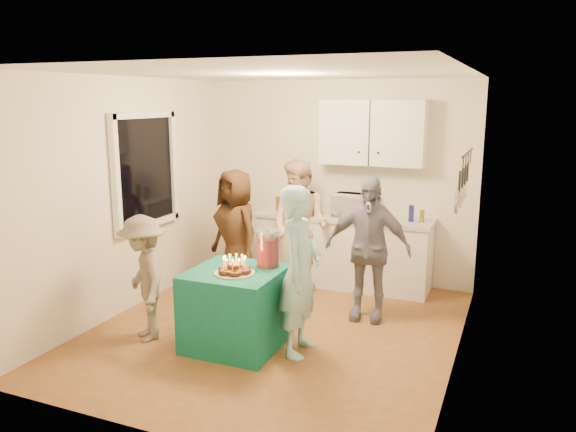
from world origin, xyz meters
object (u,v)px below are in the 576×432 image
at_px(counter, 343,252).
at_px(child_near_left, 144,278).
at_px(punch_jar, 268,249).
at_px(woman_back_right, 368,248).
at_px(woman_back_left, 236,233).
at_px(party_table, 236,308).
at_px(woman_back_center, 300,226).
at_px(microwave, 354,205).
at_px(man_birthday, 300,271).

distance_m(counter, child_near_left, 2.71).
height_order(punch_jar, woman_back_right, woman_back_right).
height_order(punch_jar, woman_back_left, woman_back_left).
bearing_deg(woman_back_left, child_near_left, -71.58).
height_order(counter, party_table, counter).
height_order(counter, woman_back_center, woman_back_center).
height_order(woman_back_center, woman_back_right, woman_back_center).
bearing_deg(microwave, counter, -178.82).
bearing_deg(man_birthday, woman_back_right, -21.71).
height_order(party_table, child_near_left, child_near_left).
distance_m(man_birthday, woman_back_left, 1.78).
bearing_deg(woman_back_right, microwave, 110.70).
height_order(man_birthday, child_near_left, man_birthday).
relative_size(microwave, man_birthday, 0.31).
bearing_deg(counter, punch_jar, -95.40).
bearing_deg(punch_jar, counter, 84.60).
xyz_separation_m(woman_back_center, child_near_left, (-0.86, -2.00, -0.19)).
bearing_deg(child_near_left, woman_back_left, 123.85).
bearing_deg(woman_back_left, woman_back_right, 21.95).
relative_size(party_table, punch_jar, 2.50).
bearing_deg(counter, party_table, -100.63).
bearing_deg(punch_jar, child_near_left, -158.18).
bearing_deg(counter, man_birthday, -83.98).
bearing_deg(counter, woman_back_center, -141.65).
distance_m(microwave, woman_back_right, 1.12).
xyz_separation_m(punch_jar, man_birthday, (0.40, -0.15, -0.13)).
bearing_deg(woman_back_right, woman_back_center, 144.84).
height_order(microwave, woman_back_right, woman_back_right).
height_order(woman_back_center, child_near_left, woman_back_center).
distance_m(woman_back_left, woman_back_right, 1.67).
relative_size(microwave, punch_jar, 1.48).
xyz_separation_m(microwave, party_table, (-0.53, -2.16, -0.67)).
bearing_deg(man_birthday, microwave, -0.71).
xyz_separation_m(counter, woman_back_left, (-1.09, -0.85, 0.34)).
xyz_separation_m(party_table, woman_back_right, (0.98, 1.16, 0.41)).
height_order(counter, woman_back_left, woman_back_left).
bearing_deg(woman_back_center, child_near_left, -102.43).
bearing_deg(woman_back_center, woman_back_left, -131.61).
bearing_deg(man_birthday, child_near_left, 98.00).
distance_m(woman_back_left, woman_back_center, 0.81).
distance_m(man_birthday, woman_back_right, 1.13).
height_order(microwave, punch_jar, microwave).
bearing_deg(woman_back_center, punch_jar, -69.15).
xyz_separation_m(counter, party_table, (-0.40, -2.16, -0.05)).
distance_m(microwave, punch_jar, 1.94).
relative_size(punch_jar, woman_back_center, 0.21).
bearing_deg(party_table, woman_back_left, 117.74).
bearing_deg(man_birthday, party_table, 95.70).
relative_size(counter, punch_jar, 6.47).
relative_size(microwave, woman_back_center, 0.31).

